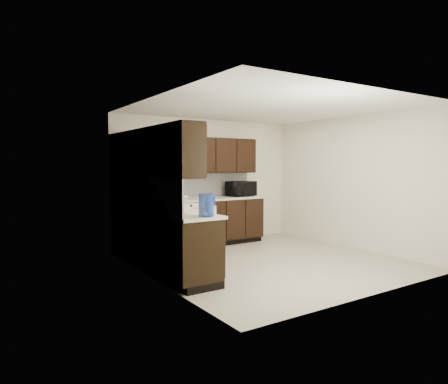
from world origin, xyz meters
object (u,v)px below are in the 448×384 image
object	(u,v)px
toaster_oven	(152,195)
blue_pitcher	(206,205)
microwave	(241,189)
storage_bin	(168,203)
sink	(177,216)

from	to	relation	value
toaster_oven	blue_pitcher	distance (m)	2.39
microwave	storage_bin	bearing A→B (deg)	-157.63
microwave	storage_bin	distance (m)	2.62
sink	toaster_oven	distance (m)	1.73
microwave	blue_pitcher	size ratio (longest dim) A/B	1.94
sink	toaster_oven	xyz separation A→B (m)	(0.34, 1.69, 0.16)
toaster_oven	storage_bin	world-z (taller)	toaster_oven
storage_bin	sink	bearing A→B (deg)	-95.87
microwave	sink	bearing A→B (deg)	-151.77
toaster_oven	storage_bin	xyz separation A→B (m)	(-0.31, -1.33, -0.01)
sink	blue_pitcher	bearing A→B (deg)	-84.52
microwave	storage_bin	world-z (taller)	microwave
storage_bin	toaster_oven	bearing A→B (deg)	76.95
toaster_oven	sink	bearing A→B (deg)	-95.28
toaster_oven	storage_bin	distance (m)	1.36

